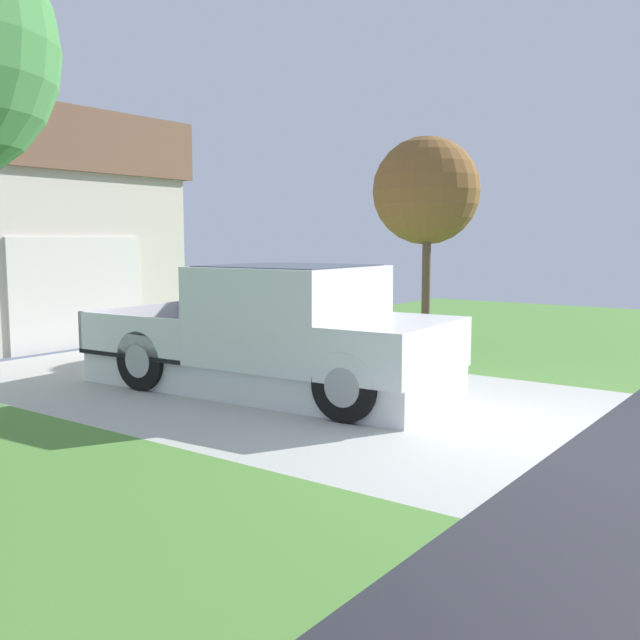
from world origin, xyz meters
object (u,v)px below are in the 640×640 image
at_px(pickup_truck, 287,336).
at_px(handbag, 349,365).
at_px(person_with_hat, 339,314).
at_px(neighbor_tree, 430,192).

distance_m(pickup_truck, handbag, 1.67).
xyz_separation_m(pickup_truck, person_with_hat, (1.65, 0.32, 0.12)).
height_order(person_with_hat, handbag, person_with_hat).
relative_size(person_with_hat, neighbor_tree, 0.39).
bearing_deg(handbag, neighbor_tree, 9.20).
height_order(person_with_hat, neighbor_tree, neighbor_tree).
relative_size(pickup_truck, handbag, 11.45).
relative_size(handbag, neighbor_tree, 0.11).
bearing_deg(neighbor_tree, pickup_truck, -172.82).
distance_m(pickup_truck, neighbor_tree, 5.64).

